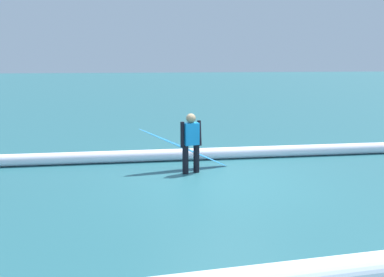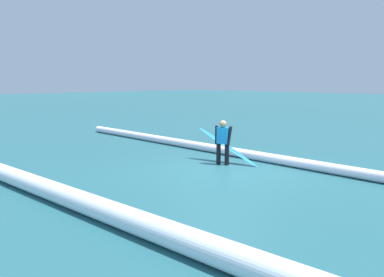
% 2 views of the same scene
% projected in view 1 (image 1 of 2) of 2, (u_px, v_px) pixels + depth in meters
% --- Properties ---
extents(ground_plane, '(144.43, 144.43, 0.00)m').
position_uv_depth(ground_plane, '(222.00, 180.00, 9.04)').
color(ground_plane, '#235B64').
extents(surfer, '(0.50, 0.32, 1.38)m').
position_uv_depth(surfer, '(191.00, 140.00, 9.50)').
color(surfer, black).
rests_on(surfer, ground_plane).
extents(surfboard, '(2.19, 0.57, 1.07)m').
position_uv_depth(surfboard, '(184.00, 148.00, 9.84)').
color(surfboard, '#268CE5').
rests_on(surfboard, ground_plane).
extents(wave_crest_foreground, '(24.13, 0.42, 0.30)m').
position_uv_depth(wave_crest_foreground, '(283.00, 151.00, 11.22)').
color(wave_crest_foreground, white).
rests_on(wave_crest_foreground, ground_plane).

